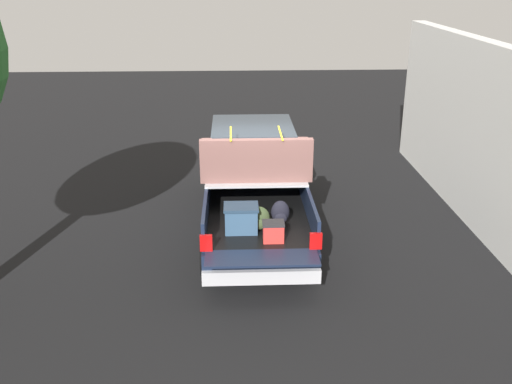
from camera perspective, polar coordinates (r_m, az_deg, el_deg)
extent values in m
plane|color=black|center=(12.04, -0.12, -3.84)|extent=(40.00, 40.00, 0.00)
cube|color=#162138|center=(11.79, -0.12, -1.17)|extent=(5.50, 1.92, 0.49)
cube|color=black|center=(10.58, 0.13, -2.34)|extent=(2.80, 1.80, 0.04)
cube|color=#162138|center=(10.50, -4.94, -1.27)|extent=(2.80, 0.06, 0.50)
cube|color=#162138|center=(10.57, 5.18, -1.11)|extent=(2.80, 0.06, 0.50)
cube|color=#162138|center=(11.77, -0.15, 1.37)|extent=(0.06, 1.80, 0.50)
cube|color=#162138|center=(9.08, 0.59, -6.60)|extent=(0.55, 1.80, 0.04)
cube|color=#B2B2B7|center=(11.12, -0.04, 1.62)|extent=(1.25, 1.92, 0.04)
cube|color=#162138|center=(12.88, -0.36, 3.16)|extent=(2.30, 1.92, 0.50)
cube|color=#2D3842|center=(12.63, -0.35, 5.37)|extent=(1.94, 1.76, 0.59)
cube|color=#162138|center=(14.19, -0.55, 4.64)|extent=(0.40, 1.82, 0.38)
cube|color=#B2B2B7|center=(9.40, 0.54, -8.24)|extent=(0.24, 1.92, 0.24)
cube|color=red|center=(9.23, -4.97, -5.06)|extent=(0.06, 0.20, 0.28)
cube|color=red|center=(9.31, 5.95, -4.86)|extent=(0.06, 0.20, 0.28)
cylinder|color=black|center=(13.50, -4.14, 0.74)|extent=(0.76, 0.30, 0.76)
cylinder|color=black|center=(13.56, 3.31, 0.85)|extent=(0.76, 0.30, 0.76)
cylinder|color=black|center=(10.30, -4.66, -6.13)|extent=(0.76, 0.30, 0.76)
cylinder|color=black|center=(10.37, 5.15, -5.94)|extent=(0.76, 0.30, 0.76)
cube|color=#335170|center=(9.84, -1.48, -2.77)|extent=(0.40, 0.55, 0.42)
cube|color=#23394E|center=(9.75, -1.50, -1.50)|extent=(0.44, 0.59, 0.05)
ellipsoid|color=#384728|center=(9.89, 0.31, -2.62)|extent=(0.20, 0.38, 0.43)
ellipsoid|color=#384728|center=(9.82, 0.34, -3.23)|extent=(0.09, 0.26, 0.19)
ellipsoid|color=black|center=(10.13, 2.42, -2.02)|extent=(0.20, 0.32, 0.44)
ellipsoid|color=black|center=(10.06, 2.47, -2.61)|extent=(0.09, 0.23, 0.19)
cube|color=red|center=(9.53, 1.73, -4.05)|extent=(0.26, 0.34, 0.30)
cube|color=#262628|center=(9.45, 1.74, -3.12)|extent=(0.28, 0.36, 0.04)
cube|color=brown|center=(11.04, -0.04, 2.75)|extent=(0.91, 2.09, 0.42)
cube|color=brown|center=(10.56, 0.04, 4.20)|extent=(0.16, 2.09, 0.40)
cube|color=brown|center=(11.00, -4.98, 4.34)|extent=(0.67, 0.20, 0.22)
cube|color=brown|center=(11.07, 4.85, 4.45)|extent=(0.67, 0.20, 0.22)
cube|color=yellow|center=(10.85, -2.53, 5.82)|extent=(1.01, 0.03, 0.02)
cube|color=yellow|center=(10.89, 2.44, 5.87)|extent=(1.01, 0.03, 0.02)
cube|color=white|center=(12.44, 22.19, 4.67)|extent=(10.68, 0.36, 3.77)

